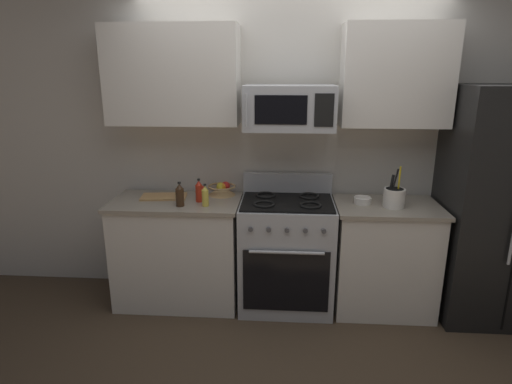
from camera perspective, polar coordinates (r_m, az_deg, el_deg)
name	(u,v)px	position (r m, az deg, el deg)	size (l,w,h in m)	color
ground_plane	(285,346)	(3.33, 3.88, -19.83)	(16.00, 16.00, 0.00)	#473828
wall_back	(288,147)	(3.73, 4.32, 6.01)	(8.00, 0.10, 2.60)	beige
counter_left	(178,251)	(3.73, -10.35, -7.78)	(1.06, 0.60, 0.91)	silver
range_oven	(286,252)	(3.62, 4.06, -8.04)	(0.76, 0.64, 1.09)	#B2B5BA
counter_right	(384,257)	(3.71, 16.69, -8.33)	(0.83, 0.60, 0.91)	silver
refrigerator	(498,206)	(3.82, 29.69, -1.66)	(0.81, 0.71, 1.84)	black
microwave	(289,108)	(3.34, 4.47, 11.19)	(0.69, 0.44, 0.34)	#B2B5BA
upper_cabinets_left	(173,75)	(3.56, -11.03, 15.06)	(1.05, 0.34, 0.77)	silver
upper_cabinets_right	(396,76)	(3.55, 18.18, 14.57)	(0.82, 0.34, 0.77)	silver
utensil_crock	(394,197)	(3.50, 17.99, -0.64)	(0.17, 0.17, 0.33)	white
fruit_basket	(222,189)	(3.67, -4.56, 0.39)	(0.24, 0.24, 0.11)	tan
apple_loose	(201,190)	(3.70, -7.32, 0.28)	(0.08, 0.08, 0.08)	red
cutting_board	(164,197)	(3.67, -12.23, -0.60)	(0.37, 0.20, 0.02)	tan
bottle_hot_sauce	(199,191)	(3.49, -7.64, 0.10)	(0.06, 0.06, 0.19)	red
bottle_oil	(205,196)	(3.37, -6.81, -0.54)	(0.05, 0.05, 0.18)	gold
bottle_soy	(180,195)	(3.39, -10.17, -0.42)	(0.07, 0.07, 0.20)	#382314
prep_bowl	(362,200)	(3.53, 14.05, -1.04)	(0.14, 0.14, 0.05)	white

